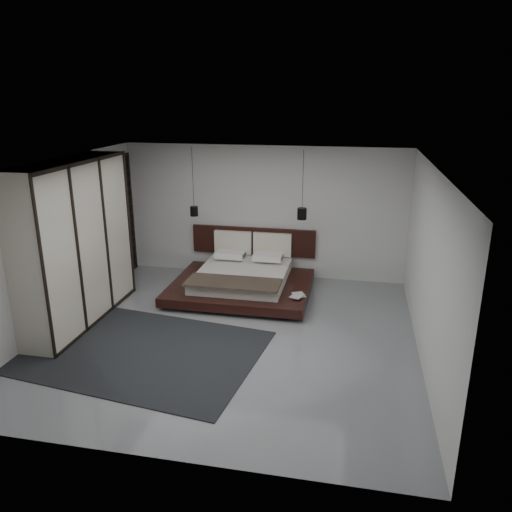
% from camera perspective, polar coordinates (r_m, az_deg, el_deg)
% --- Properties ---
extents(floor, '(6.00, 6.00, 0.00)m').
position_cam_1_polar(floor, '(8.35, -3.04, -9.01)').
color(floor, gray).
rests_on(floor, ground).
extents(ceiling, '(6.00, 6.00, 0.00)m').
position_cam_1_polar(ceiling, '(7.51, -3.40, 10.40)').
color(ceiling, white).
rests_on(ceiling, wall_back).
extents(wall_back, '(6.00, 0.00, 6.00)m').
position_cam_1_polar(wall_back, '(10.64, 0.84, 5.03)').
color(wall_back, silver).
rests_on(wall_back, floor).
extents(wall_front, '(6.00, 0.00, 6.00)m').
position_cam_1_polar(wall_front, '(5.19, -11.64, -9.83)').
color(wall_front, silver).
rests_on(wall_front, floor).
extents(wall_left, '(0.00, 6.00, 6.00)m').
position_cam_1_polar(wall_left, '(9.03, -21.99, 1.31)').
color(wall_left, silver).
rests_on(wall_left, floor).
extents(wall_right, '(0.00, 6.00, 6.00)m').
position_cam_1_polar(wall_right, '(7.66, 19.07, -1.20)').
color(wall_right, silver).
rests_on(wall_right, floor).
extents(lattice_screen, '(0.05, 0.90, 2.60)m').
position_cam_1_polar(lattice_screen, '(11.08, -14.93, 4.40)').
color(lattice_screen, black).
rests_on(lattice_screen, floor).
extents(bed, '(2.69, 2.36, 1.06)m').
position_cam_1_polar(bed, '(9.98, -1.53, -2.57)').
color(bed, black).
rests_on(bed, floor).
extents(book_lower, '(0.30, 0.34, 0.03)m').
position_cam_1_polar(book_lower, '(9.22, 4.31, -4.53)').
color(book_lower, '#99724C').
rests_on(book_lower, bed).
extents(book_upper, '(0.29, 0.33, 0.02)m').
position_cam_1_polar(book_upper, '(9.19, 4.17, -4.45)').
color(book_upper, '#99724C').
rests_on(book_upper, book_lower).
extents(pendant_left, '(0.16, 0.16, 1.38)m').
position_cam_1_polar(pendant_left, '(10.30, -7.09, 5.14)').
color(pendant_left, black).
rests_on(pendant_left, ceiling).
extents(pendant_right, '(0.18, 0.18, 1.35)m').
position_cam_1_polar(pendant_right, '(9.83, 5.27, 4.86)').
color(pendant_right, black).
rests_on(pendant_right, ceiling).
extents(wardrobe, '(0.67, 2.84, 2.79)m').
position_cam_1_polar(wardrobe, '(8.96, -19.99, 1.39)').
color(wardrobe, beige).
rests_on(wardrobe, floor).
extents(rug, '(3.88, 3.00, 0.02)m').
position_cam_1_polar(rug, '(8.05, -12.95, -10.53)').
color(rug, black).
rests_on(rug, floor).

